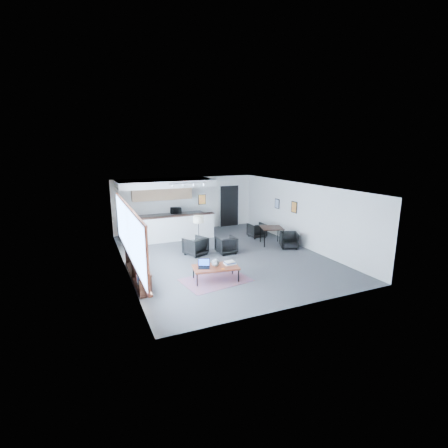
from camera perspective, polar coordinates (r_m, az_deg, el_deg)
name	(u,v)px	position (r m, az deg, el deg)	size (l,w,h in m)	color
room	(222,222)	(11.94, -0.31, 0.33)	(7.02, 9.02, 2.62)	#474749
window	(129,233)	(10.16, -16.42, -1.57)	(0.10, 5.95, 1.66)	#8CBFFF
console	(137,269)	(10.37, -15.01, -7.73)	(0.35, 3.00, 0.80)	black
kitchenette	(166,206)	(15.02, -10.20, 3.05)	(4.20, 1.96, 2.60)	white
doorway	(229,205)	(16.87, 0.89, 3.29)	(1.10, 0.12, 2.15)	black
track_light	(188,184)	(13.58, -6.35, 7.04)	(1.60, 0.07, 0.15)	silver
wall_art_lower	(294,207)	(13.94, 12.23, 2.92)	(0.03, 0.38, 0.48)	black
wall_art_upper	(277,204)	(15.00, 9.33, 3.55)	(0.03, 0.34, 0.44)	black
kilim_rug	(216,280)	(10.09, -1.47, -9.83)	(2.16, 1.63, 0.01)	#6C4153
coffee_table	(216,268)	(9.94, -1.49, -7.66)	(1.47, 0.94, 0.45)	maroon
laptop	(204,265)	(9.87, -3.55, -7.19)	(0.42, 0.39, 0.25)	black
ceramic_pot	(215,263)	(9.90, -1.52, -6.81)	(0.23, 0.23, 0.23)	gray
book_stack	(230,263)	(10.10, 1.03, -6.83)	(0.34, 0.28, 0.10)	silver
coaster	(223,269)	(9.73, -0.20, -7.88)	(0.11, 0.11, 0.01)	#E5590C
armchair_left	(195,245)	(12.33, -5.06, -3.73)	(0.74, 0.69, 0.76)	black
armchair_right	(226,244)	(12.49, 0.38, -3.57)	(0.69, 0.65, 0.71)	black
floor_lamp	(198,221)	(12.59, -4.52, 0.61)	(0.52, 0.52, 1.41)	black
dining_table	(272,229)	(13.71, 8.39, -0.85)	(1.10, 1.10, 0.74)	black
dining_chair_near	(289,241)	(13.43, 11.35, -2.88)	(0.59, 0.55, 0.60)	black
dining_chair_far	(257,231)	(14.80, 5.78, -1.20)	(0.59, 0.55, 0.61)	black
microwave	(176,210)	(15.63, -8.48, 2.48)	(0.51, 0.28, 0.35)	black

